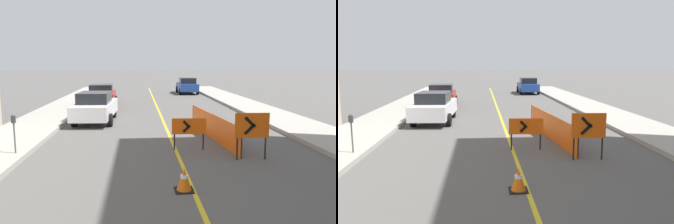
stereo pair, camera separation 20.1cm
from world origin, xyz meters
The scene contains 11 objects.
lane_stripe centered at (0.00, 23.89, 0.00)m, with size 0.12×47.77×0.01m.
sidewalk_left centered at (-6.34, 23.89, 0.09)m, with size 2.74×47.77×0.18m.
sidewalk_right centered at (6.34, 23.89, 0.09)m, with size 2.74×47.77×0.18m.
traffic_cone_third centered at (-0.23, 15.17, 0.28)m, with size 0.46×0.46×0.57m.
arrow_barricade_primary centered at (0.47, 18.92, 0.81)m, with size 1.22×0.12×1.14m.
arrow_barricade_secondary centered at (2.28, 17.55, 1.06)m, with size 1.10×0.12×1.52m.
safety_mesh_fence centered at (1.70, 20.61, 0.51)m, with size 0.64×5.96×1.02m.
parked_car_curb_near centered at (-3.55, 24.85, 0.80)m, with size 2.04×4.39×1.59m.
parked_car_curb_mid centered at (-3.87, 31.03, 0.80)m, with size 1.95×4.35×1.59m.
parked_car_curb_far centered at (3.62, 40.36, 0.80)m, with size 1.94×4.33×1.59m.
parking_meter_far_curb centered at (-5.32, 18.39, 1.08)m, with size 0.12×0.11×1.27m.
Camera 1 is at (-1.31, 7.62, 3.10)m, focal length 35.00 mm.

